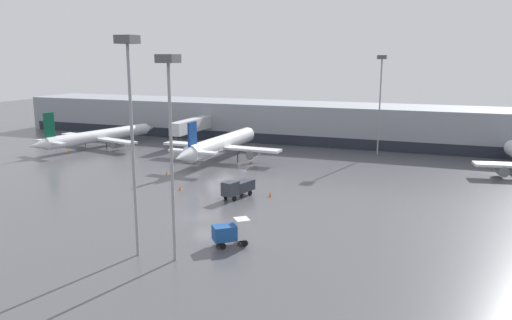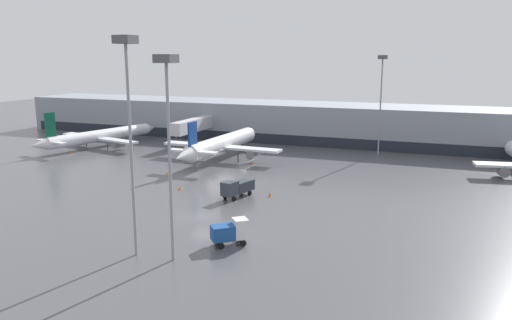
% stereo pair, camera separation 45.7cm
% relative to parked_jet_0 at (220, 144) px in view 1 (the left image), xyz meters
% --- Properties ---
extents(ground_plane, '(320.00, 320.00, 0.00)m').
position_rel_parked_jet_0_xyz_m(ground_plane, '(12.70, -32.91, -3.24)').
color(ground_plane, '#4C4C51').
extents(terminal_building, '(160.00, 31.68, 9.00)m').
position_rel_parked_jet_0_xyz_m(terminal_building, '(12.57, 29.00, 1.26)').
color(terminal_building, gray).
rests_on(terminal_building, ground_plane).
extents(parked_jet_0, '(24.81, 32.93, 8.88)m').
position_rel_parked_jet_0_xyz_m(parked_jet_0, '(0.00, 0.00, 0.00)').
color(parked_jet_0, silver).
rests_on(parked_jet_0, ground_plane).
extents(parked_jet_2, '(23.35, 33.26, 8.92)m').
position_rel_parked_jet_0_xyz_m(parked_jet_2, '(-31.80, 3.18, -0.67)').
color(parked_jet_2, silver).
rests_on(parked_jet_2, ground_plane).
extents(service_truck_0, '(3.28, 6.12, 2.70)m').
position_rel_parked_jet_0_xyz_m(service_truck_0, '(13.40, -23.18, -1.71)').
color(service_truck_0, '#2D333D').
rests_on(service_truck_0, ground_plane).
extents(service_truck_1, '(4.09, 3.81, 2.88)m').
position_rel_parked_jet_0_xyz_m(service_truck_1, '(20.13, -40.66, -1.66)').
color(service_truck_1, '#19478C').
rests_on(service_truck_1, ground_plane).
extents(traffic_cone_0, '(0.47, 0.47, 0.58)m').
position_rel_parked_jet_0_xyz_m(traffic_cone_0, '(6.82, -0.92, -2.95)').
color(traffic_cone_0, orange).
rests_on(traffic_cone_0, ground_plane).
extents(traffic_cone_1, '(0.47, 0.47, 0.71)m').
position_rel_parked_jet_0_xyz_m(traffic_cone_1, '(-33.28, -4.65, -2.88)').
color(traffic_cone_1, orange).
rests_on(traffic_cone_1, ground_plane).
extents(traffic_cone_2, '(0.41, 0.41, 0.58)m').
position_rel_parked_jet_0_xyz_m(traffic_cone_2, '(-3.69, -14.27, -2.95)').
color(traffic_cone_2, orange).
rests_on(traffic_cone_2, ground_plane).
extents(traffic_cone_3, '(0.39, 0.39, 0.75)m').
position_rel_parked_jet_0_xyz_m(traffic_cone_3, '(17.66, -21.03, -2.87)').
color(traffic_cone_3, orange).
rests_on(traffic_cone_3, ground_plane).
extents(traffic_cone_4, '(0.43, 0.43, 0.61)m').
position_rel_parked_jet_0_xyz_m(traffic_cone_4, '(3.55, -22.53, -2.93)').
color(traffic_cone_4, orange).
rests_on(traffic_cone_4, ground_plane).
extents(apron_light_mast_0, '(1.80, 1.80, 20.36)m').
position_rel_parked_jet_0_xyz_m(apron_light_mast_0, '(28.05, 17.60, 12.60)').
color(apron_light_mast_0, gray).
rests_on(apron_light_mast_0, ground_plane).
extents(apron_light_mast_1, '(1.80, 1.80, 22.04)m').
position_rel_parked_jet_0_xyz_m(apron_light_mast_1, '(12.13, -46.63, 13.72)').
color(apron_light_mast_1, gray).
rests_on(apron_light_mast_1, ground_plane).
extents(apron_light_mast_3, '(1.80, 1.80, 20.27)m').
position_rel_parked_jet_0_xyz_m(apron_light_mast_3, '(16.38, -46.46, 12.54)').
color(apron_light_mast_3, gray).
rests_on(apron_light_mast_3, ground_plane).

